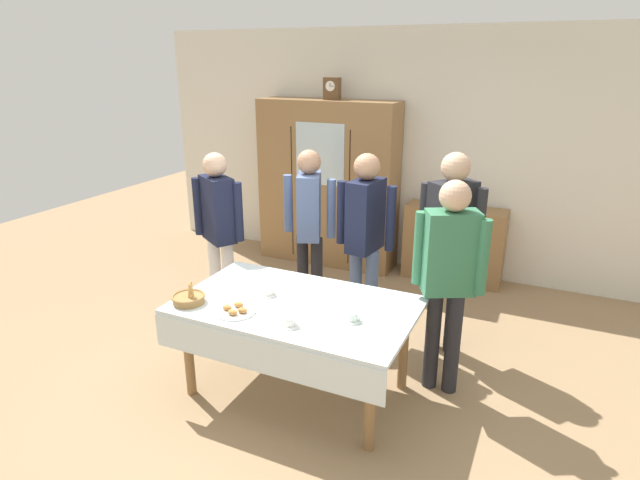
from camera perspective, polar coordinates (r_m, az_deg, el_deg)
ground_plane at (r=4.27m, az=-1.17°, el=-14.55°), size 12.00×12.00×0.00m
back_wall at (r=6.13m, az=9.85°, el=9.32°), size 6.40×0.10×2.70m
dining_table at (r=3.77m, az=-2.82°, el=-8.39°), size 1.68×1.02×0.72m
wall_cabinet at (r=6.23m, az=0.87°, el=6.14°), size 1.64×0.46×1.93m
mantel_clock at (r=6.05m, az=1.32°, el=16.14°), size 0.18×0.11×0.24m
bookshelf_low at (r=6.00m, az=14.32°, el=-0.42°), size 1.07×0.35×0.84m
book_stack at (r=5.86m, az=14.68°, el=3.84°), size 0.16×0.22×0.09m
tea_cup_far_left at (r=3.45m, az=-3.25°, el=-8.92°), size 0.13×0.13×0.06m
tea_cup_near_left at (r=3.88m, az=-5.58°, el=-5.60°), size 0.13×0.13×0.06m
tea_cup_far_right at (r=3.51m, az=3.57°, el=-8.39°), size 0.13×0.13×0.06m
bread_basket at (r=3.86m, az=-14.09°, el=-6.17°), size 0.24×0.24×0.16m
pastry_plate at (r=3.66m, az=-9.18°, el=-7.57°), size 0.28×0.28×0.05m
spoon_far_left at (r=4.16m, az=-8.32°, el=-4.35°), size 0.12×0.02×0.01m
spoon_center at (r=3.73m, az=6.45°, el=-7.10°), size 0.12×0.02×0.01m
person_beside_shelf at (r=4.46m, az=4.93°, el=1.21°), size 0.52×0.38×1.64m
person_near_right_end at (r=4.31m, az=13.94°, el=0.59°), size 0.52×0.41×1.70m
person_behind_table_right at (r=4.84m, az=-10.97°, el=1.97°), size 0.52×0.36×1.60m
person_behind_table_left at (r=4.82m, az=-1.17°, el=2.35°), size 0.52×0.41×1.61m
person_by_cabinet at (r=3.79m, az=13.83°, el=-3.03°), size 0.52×0.34×1.61m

